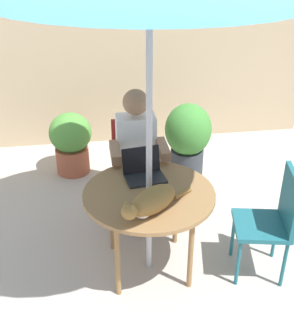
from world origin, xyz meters
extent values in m
plane|color=#ADA399|center=(0.00, 0.00, 0.00)|extent=(14.00, 14.00, 0.00)
cube|color=tan|center=(0.00, 2.41, 0.95)|extent=(4.63, 0.08, 1.89)
cylinder|color=olive|center=(0.00, 0.00, 0.69)|extent=(0.98, 0.98, 0.03)
cylinder|color=olive|center=(0.27, 0.27, 0.34)|extent=(0.04, 0.04, 0.67)
cylinder|color=olive|center=(-0.27, 0.27, 0.34)|extent=(0.04, 0.04, 0.67)
cylinder|color=olive|center=(-0.27, -0.27, 0.34)|extent=(0.04, 0.04, 0.67)
cylinder|color=olive|center=(0.27, -0.27, 0.34)|extent=(0.04, 0.04, 0.67)
cylinder|color=#B7B7BC|center=(0.00, 0.00, 1.11)|extent=(0.04, 0.04, 2.22)
cube|color=maroon|center=(0.00, 0.76, 0.43)|extent=(0.40, 0.40, 0.04)
cube|color=maroon|center=(0.00, 0.94, 0.67)|extent=(0.40, 0.04, 0.44)
cylinder|color=maroon|center=(0.17, 0.93, 0.21)|extent=(0.03, 0.03, 0.42)
cylinder|color=maroon|center=(-0.17, 0.93, 0.21)|extent=(0.03, 0.03, 0.42)
cylinder|color=maroon|center=(-0.17, 0.59, 0.21)|extent=(0.03, 0.03, 0.42)
cylinder|color=maroon|center=(0.17, 0.59, 0.21)|extent=(0.03, 0.03, 0.42)
cube|color=#1E606B|center=(0.83, -0.17, 0.43)|extent=(0.47, 0.47, 0.04)
cube|color=#1E606B|center=(1.01, -0.21, 0.67)|extent=(0.12, 0.40, 0.44)
cylinder|color=#1E606B|center=(0.96, -0.37, 0.21)|extent=(0.03, 0.03, 0.42)
cylinder|color=#1E606B|center=(1.03, -0.04, 0.21)|extent=(0.03, 0.03, 0.42)
cylinder|color=#1E606B|center=(0.70, 0.03, 0.21)|extent=(0.03, 0.03, 0.42)
cylinder|color=#1E606B|center=(0.63, -0.30, 0.21)|extent=(0.03, 0.03, 0.42)
cube|color=white|center=(0.00, 0.76, 0.72)|extent=(0.34, 0.20, 0.54)
sphere|color=#936B4C|center=(0.00, 0.75, 1.12)|extent=(0.22, 0.22, 0.22)
cube|color=#383842|center=(-0.08, 0.61, 0.50)|extent=(0.12, 0.30, 0.12)
cylinder|color=#383842|center=(-0.08, 0.46, 0.23)|extent=(0.10, 0.10, 0.45)
cube|color=#383842|center=(0.08, 0.61, 0.50)|extent=(0.12, 0.30, 0.12)
cylinder|color=#383842|center=(0.08, 0.46, 0.23)|extent=(0.10, 0.10, 0.45)
cube|color=#936B4C|center=(-0.20, 0.54, 0.77)|extent=(0.08, 0.32, 0.08)
cube|color=#936B4C|center=(0.20, 0.54, 0.77)|extent=(0.08, 0.32, 0.08)
cube|color=black|center=(0.00, 0.19, 0.71)|extent=(0.33, 0.26, 0.02)
cube|color=black|center=(-0.02, 0.29, 0.82)|extent=(0.31, 0.10, 0.20)
cube|color=black|center=(-0.02, 0.30, 0.82)|extent=(0.30, 0.10, 0.20)
ellipsoid|color=olive|center=(-0.01, -0.23, 0.79)|extent=(0.43, 0.40, 0.17)
sphere|color=olive|center=(-0.19, -0.37, 0.81)|extent=(0.11, 0.11, 0.11)
ellipsoid|color=white|center=(-0.09, -0.30, 0.75)|extent=(0.17, 0.17, 0.09)
cylinder|color=olive|center=(0.23, -0.08, 0.73)|extent=(0.16, 0.14, 0.04)
cone|color=olive|center=(-0.20, -0.35, 0.86)|extent=(0.04, 0.04, 0.03)
cone|color=olive|center=(-0.17, -0.40, 0.86)|extent=(0.04, 0.04, 0.03)
cylinder|color=#9E5138|center=(-0.60, 1.65, 0.14)|extent=(0.36, 0.36, 0.29)
ellipsoid|color=#4C8C38|center=(-0.60, 1.65, 0.47)|extent=(0.45, 0.45, 0.43)
cylinder|color=#33383D|center=(0.63, 1.39, 0.15)|extent=(0.35, 0.35, 0.31)
ellipsoid|color=#3D7F33|center=(0.63, 1.39, 0.54)|extent=(0.49, 0.49, 0.55)
camera|label=1|loc=(-0.42, -2.73, 2.47)|focal=47.70mm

